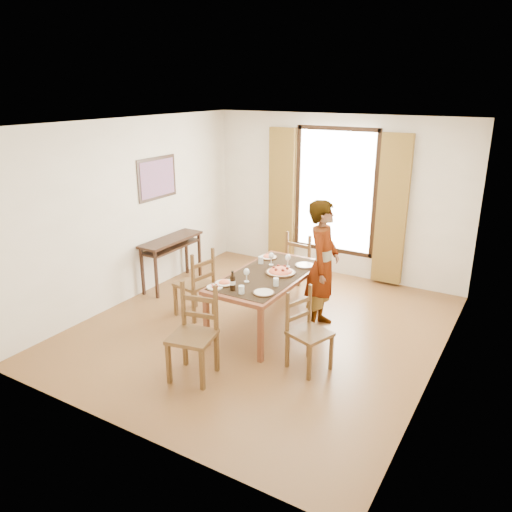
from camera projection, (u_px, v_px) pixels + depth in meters
The scene contains 22 objects.
ground at pixel (262, 328), 6.78m from camera, with size 5.00×5.00×0.00m, color brown.
room_shell at pixel (267, 216), 6.39m from camera, with size 4.60×5.10×2.74m.
console_table at pixel (171, 245), 8.03m from camera, with size 0.38×1.20×0.80m.
dining_table at pixel (268, 279), 6.62m from camera, with size 0.90×1.83×0.76m.
chair_west at pixel (196, 285), 7.00m from camera, with size 0.52×0.52×1.00m.
chair_north at pixel (303, 265), 7.76m from camera, with size 0.49×0.49×1.02m.
chair_south at pixel (194, 336), 5.53m from camera, with size 0.55×0.55×1.06m.
chair_east at pixel (308, 333), 5.71m from camera, with size 0.53×0.53×0.94m.
man at pixel (323, 266), 6.55m from camera, with size 0.52×0.70×1.76m, color #96989E.
plate_sw at pixel (224, 282), 6.27m from camera, with size 0.27×0.27×0.05m, color silver, non-canonical shape.
plate_se at pixel (264, 291), 5.98m from camera, with size 0.27×0.27×0.05m, color silver, non-canonical shape.
plate_nw at pixel (268, 256), 7.22m from camera, with size 0.27×0.27×0.05m, color silver, non-canonical shape.
plate_ne at pixel (305, 264), 6.89m from camera, with size 0.27×0.27×0.05m, color silver, non-canonical shape.
pasta_platter at pixel (280, 270), 6.61m from camera, with size 0.40×0.40×0.10m, color red, non-canonical shape.
caprese_plate at pixel (215, 286), 6.15m from camera, with size 0.20×0.20×0.04m, color silver, non-canonical shape.
wine_glass_a at pixel (247, 275), 6.32m from camera, with size 0.08×0.08×0.18m, color white, non-canonical shape.
wine_glass_b at pixel (288, 260), 6.84m from camera, with size 0.08×0.08×0.18m, color white, non-canonical shape.
wine_glass_c at pixel (271, 259), 6.91m from camera, with size 0.08×0.08×0.18m, color white, non-canonical shape.
tumbler_a at pixel (276, 282), 6.20m from camera, with size 0.07×0.07×0.10m, color silver.
tumbler_b at pixel (261, 260), 6.98m from camera, with size 0.07×0.07×0.10m, color silver.
tumbler_c at pixel (241, 290), 5.97m from camera, with size 0.07×0.07×0.10m, color silver.
wine_bottle at pixel (233, 281), 6.05m from camera, with size 0.07×0.07×0.25m, color black, non-canonical shape.
Camera 1 is at (3.03, -5.29, 3.13)m, focal length 35.00 mm.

